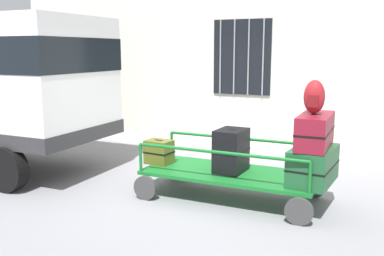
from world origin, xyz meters
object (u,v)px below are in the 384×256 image
Objects in this scene: suitcase_center_middle at (315,131)px; backpack at (314,97)px; suitcase_left_bottom at (159,152)px; suitcase_midleft_bottom at (231,151)px; luggage_cart at (230,176)px; suitcase_center_bottom at (313,165)px.

backpack reaches higher than suitcase_center_middle.
suitcase_center_middle is at bearing 26.65° from backpack.
suitcase_center_middle is at bearing 0.27° from suitcase_left_bottom.
suitcase_midleft_bottom is 0.67× the size of suitcase_center_middle.
backpack is (1.13, -0.02, 1.20)m from luggage_cart.
suitcase_midleft_bottom is at bearing 178.36° from suitcase_center_middle.
backpack reaches higher than suitcase_center_bottom.
suitcase_midleft_bottom reaches higher than luggage_cart.
suitcase_left_bottom is 0.68× the size of suitcase_midleft_bottom.
backpack reaches higher than luggage_cart.
suitcase_center_middle is 0.44m from backpack.
backpack is at bearing -2.45° from suitcase_midleft_bottom.
suitcase_center_bottom reaches higher than suitcase_left_bottom.
luggage_cart is 1.65m from backpack.
suitcase_center_bottom reaches higher than luggage_cart.
suitcase_left_bottom is (-1.16, -0.01, 0.25)m from luggage_cart.
suitcase_center_middle is (1.16, -0.00, 0.76)m from luggage_cart.
suitcase_center_bottom is at bearing -0.96° from luggage_cart.
luggage_cart is 2.73× the size of suitcase_center_bottom.
luggage_cart is 4.08× the size of suitcase_midleft_bottom.
suitcase_midleft_bottom is 1.41m from backpack.
suitcase_midleft_bottom is 1.17m from suitcase_center_bottom.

